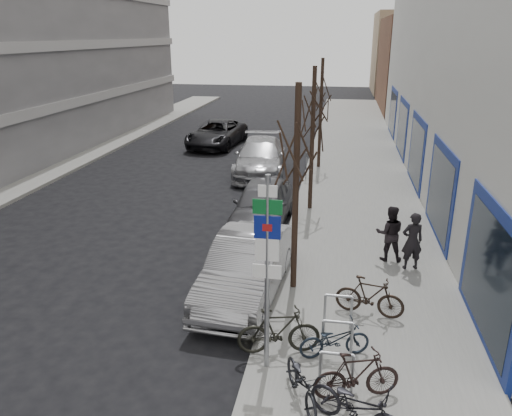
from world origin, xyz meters
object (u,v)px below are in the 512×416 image
at_px(bike_rack, 337,334).
at_px(bike_far_inner, 370,296).
at_px(bike_near_left, 302,379).
at_px(pedestrian_far, 390,233).
at_px(tree_far, 322,88).
at_px(bike_far_curb, 357,402).
at_px(parked_car_front, 247,267).
at_px(meter_back, 306,163).
at_px(bike_near_right, 357,375).
at_px(parked_car_mid, 262,204).
at_px(lane_car, 217,134).
at_px(pedestrian_near, 412,241).
at_px(tree_near, 297,141).
at_px(meter_mid, 295,200).
at_px(parked_car_back, 260,157).
at_px(bike_mid_inner, 279,331).
at_px(highway_sign_pole, 267,264).
at_px(meter_front, 274,267).
at_px(tree_mid, 314,105).
at_px(bike_mid_curb, 335,337).

height_order(bike_rack, bike_far_inner, bike_far_inner).
xyz_separation_m(bike_near_left, pedestrian_far, (2.04, 6.56, 0.37)).
xyz_separation_m(tree_far, bike_far_curb, (1.56, -17.93, -3.41)).
xyz_separation_m(parked_car_front, pedestrian_far, (3.83, 2.53, 0.20)).
bearing_deg(meter_back, bike_near_right, -82.13).
bearing_deg(parked_car_front, bike_near_right, -49.67).
bearing_deg(bike_rack, bike_near_left, -111.92).
height_order(parked_car_mid, lane_car, parked_car_mid).
relative_size(meter_back, bike_far_inner, 0.76).
height_order(bike_near_left, lane_car, lane_car).
height_order(bike_far_inner, pedestrian_near, pedestrian_near).
xyz_separation_m(tree_near, meter_mid, (-0.45, 5.00, -3.19)).
relative_size(bike_near_right, pedestrian_near, 0.97).
bearing_deg(parked_car_mid, parked_car_back, 100.35).
bearing_deg(bike_mid_inner, highway_sign_pole, 145.69).
xyz_separation_m(meter_back, lane_car, (-6.03, 7.10, -0.13)).
bearing_deg(bike_mid_inner, parked_car_mid, -2.10).
xyz_separation_m(highway_sign_pole, bike_near_left, (0.79, -0.90, -1.82)).
xyz_separation_m(bike_near_right, parked_car_mid, (-3.18, 8.90, 0.15)).
distance_m(bike_near_right, bike_far_curb, 0.78).
height_order(meter_front, parked_car_mid, parked_car_mid).
bearing_deg(pedestrian_near, bike_rack, 51.30).
bearing_deg(bike_far_inner, lane_car, 35.90).
xyz_separation_m(tree_mid, meter_mid, (-0.45, -1.50, -3.19)).
bearing_deg(bike_far_curb, bike_mid_curb, 38.67).
bearing_deg(parked_car_back, bike_near_right, -79.60).
distance_m(tree_mid, parked_car_mid, 4.07).
xyz_separation_m(tree_far, meter_front, (-0.45, -13.50, -3.19)).
bearing_deg(pedestrian_far, parked_car_front, 32.63).
xyz_separation_m(bike_rack, bike_near_left, (-0.61, -1.51, -0.03)).
bearing_deg(parked_car_back, meter_front, -84.13).
bearing_deg(bike_mid_curb, tree_near, 1.95).
bearing_deg(bike_far_inner, bike_mid_curb, 168.02).
height_order(bike_far_curb, lane_car, lane_car).
relative_size(parked_car_back, pedestrian_far, 3.42).
distance_m(meter_mid, bike_mid_curb, 8.10).
height_order(tree_mid, bike_mid_curb, tree_mid).
relative_size(bike_far_curb, parked_car_front, 0.36).
distance_m(parked_car_back, pedestrian_near, 11.68).
relative_size(bike_near_left, parked_car_back, 0.27).
bearing_deg(meter_back, highway_sign_pole, -88.98).
relative_size(meter_mid, meter_back, 1.00).
bearing_deg(tree_mid, pedestrian_far, -58.87).
height_order(bike_rack, bike_far_curb, bike_far_curb).
height_order(tree_near, parked_car_mid, tree_near).
height_order(tree_mid, meter_mid, tree_mid).
height_order(meter_front, bike_mid_inner, meter_front).
bearing_deg(pedestrian_near, highway_sign_pole, 41.69).
relative_size(meter_mid, bike_mid_curb, 0.84).
distance_m(bike_near_right, pedestrian_near, 6.04).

